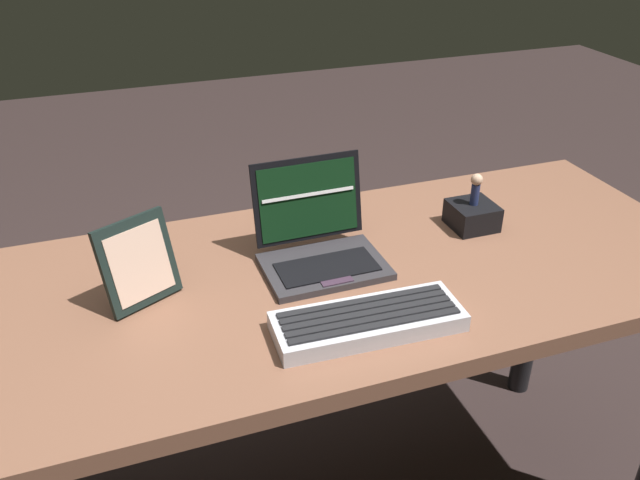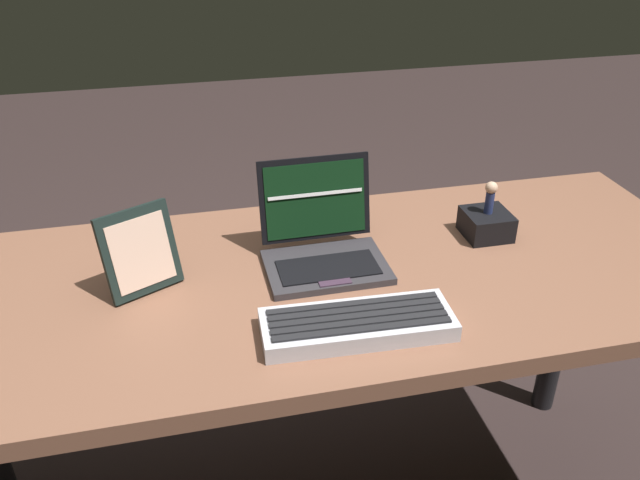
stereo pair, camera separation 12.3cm
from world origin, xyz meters
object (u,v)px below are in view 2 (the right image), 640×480
at_px(external_keyboard, 358,324).
at_px(photo_frame, 140,252).
at_px(laptop_front, 323,245).
at_px(figurine_stand, 486,224).
at_px(figurine, 490,195).

relative_size(external_keyboard, photo_frame, 2.04).
relative_size(laptop_front, external_keyboard, 0.72).
bearing_deg(photo_frame, figurine_stand, 3.77).
xyz_separation_m(laptop_front, figurine_stand, (0.37, 0.03, -0.01)).
bearing_deg(figurine, external_keyboard, -143.88).
distance_m(figurine_stand, figurine, 0.07).
xyz_separation_m(figurine_stand, figurine, (0.00, -0.00, 0.07)).
xyz_separation_m(external_keyboard, figurine, (0.36, 0.27, 0.08)).
distance_m(laptop_front, photo_frame, 0.35).
bearing_deg(photo_frame, figurine, 3.77).
relative_size(external_keyboard, figurine, 4.66).
bearing_deg(laptop_front, photo_frame, -177.09).
distance_m(laptop_front, external_keyboard, 0.24).
height_order(laptop_front, photo_frame, laptop_front).
bearing_deg(external_keyboard, photo_frame, 148.66).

